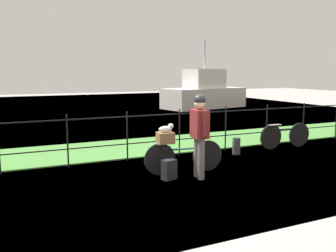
{
  "coord_description": "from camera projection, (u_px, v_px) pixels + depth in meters",
  "views": [
    {
      "loc": [
        -3.43,
        -6.28,
        2.13
      ],
      "look_at": [
        0.03,
        1.15,
        0.9
      ],
      "focal_mm": 39.3,
      "sensor_mm": 36.0,
      "label": 1
    }
  ],
  "objects": [
    {
      "name": "grass_strip",
      "position": [
        135.0,
        147.0,
        10.29
      ],
      "size": [
        27.0,
        2.4,
        0.03
      ],
      "primitive_type": "cube",
      "color": "#478438",
      "rests_on": "ground"
    },
    {
      "name": "mooring_bollard",
      "position": [
        236.0,
        146.0,
        9.45
      ],
      "size": [
        0.2,
        0.2,
        0.43
      ],
      "primitive_type": "cylinder",
      "color": "#38383D",
      "rests_on": "ground"
    },
    {
      "name": "wooden_crate",
      "position": [
        165.0,
        138.0,
        7.53
      ],
      "size": [
        0.36,
        0.33,
        0.23
      ],
      "primitive_type": "cube",
      "rotation": [
        0.0,
        0.0,
        -0.11
      ],
      "color": "brown",
      "rests_on": "bicycle_main"
    },
    {
      "name": "terrier_dog",
      "position": [
        166.0,
        129.0,
        7.51
      ],
      "size": [
        0.32,
        0.17,
        0.18
      ],
      "color": "silver",
      "rests_on": "wooden_crate"
    },
    {
      "name": "moored_boat_near",
      "position": [
        204.0,
        93.0,
        21.42
      ],
      "size": [
        5.27,
        2.98,
        3.85
      ],
      "color": "silver",
      "rests_on": "ground"
    },
    {
      "name": "iron_fence",
      "position": [
        154.0,
        131.0,
        8.96
      ],
      "size": [
        18.04,
        0.04,
        1.19
      ],
      "color": "black",
      "rests_on": "ground"
    },
    {
      "name": "harbor_water",
      "position": [
        73.0,
        114.0,
        18.46
      ],
      "size": [
        30.0,
        30.0,
        0.0
      ],
      "primitive_type": "plane",
      "color": "slate",
      "rests_on": "ground"
    },
    {
      "name": "bicycle_main",
      "position": [
        183.0,
        156.0,
        7.71
      ],
      "size": [
        1.73,
        0.27,
        0.66
      ],
      "color": "black",
      "rests_on": "ground"
    },
    {
      "name": "cyclist_person",
      "position": [
        200.0,
        129.0,
        7.25
      ],
      "size": [
        0.3,
        0.54,
        1.68
      ],
      "color": "slate",
      "rests_on": "ground"
    },
    {
      "name": "bicycle_parked",
      "position": [
        285.0,
        135.0,
        10.23
      ],
      "size": [
        1.65,
        0.18,
        0.68
      ],
      "color": "black",
      "rests_on": "ground"
    },
    {
      "name": "backpack_on_paving",
      "position": [
        169.0,
        170.0,
        7.26
      ],
      "size": [
        0.32,
        0.25,
        0.4
      ],
      "primitive_type": "cube",
      "rotation": [
        0.0,
        0.0,
        3.44
      ],
      "color": "black",
      "rests_on": "ground"
    },
    {
      "name": "ground_plane",
      "position": [
        191.0,
        178.0,
        7.37
      ],
      "size": [
        60.0,
        60.0,
        0.0
      ],
      "primitive_type": "plane",
      "color": "#9E9993"
    }
  ]
}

